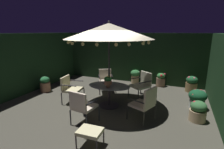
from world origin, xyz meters
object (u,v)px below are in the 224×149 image
object	(u,v)px
patio_chair_southeast	(142,83)
potted_plant_right_near	(197,98)
patio_chair_north	(70,87)
potted_plant_left_far	(45,84)
potted_plant_right_far	(135,76)
centerpiece_planter	(108,81)
ottoman_footrest	(90,132)
patio_chair_northeast	(82,105)
patio_dining_table	(109,91)
patio_chair_east	(145,102)
potted_plant_back_center	(191,84)
potted_plant_back_left	(198,111)
patio_chair_south	(105,79)
patio_umbrella	(109,31)
potted_plant_back_right	(161,80)

from	to	relation	value
patio_chair_southeast	potted_plant_right_near	bearing A→B (deg)	-6.46
patio_chair_north	potted_plant_left_far	size ratio (longest dim) A/B	1.46
potted_plant_right_far	centerpiece_planter	bearing A→B (deg)	-91.31
ottoman_footrest	patio_chair_northeast	bearing A→B (deg)	131.63
patio_dining_table	patio_chair_east	xyz separation A→B (m)	(1.32, -0.54, 0.03)
patio_dining_table	potted_plant_left_far	bearing A→B (deg)	174.87
patio_chair_north	potted_plant_right_far	bearing A→B (deg)	64.25
ottoman_footrest	patio_chair_southeast	bearing A→B (deg)	83.04
patio_chair_southeast	potted_plant_back_center	size ratio (longest dim) A/B	1.47
patio_chair_north	potted_plant_back_left	world-z (taller)	patio_chair_north
patio_chair_south	patio_dining_table	bearing A→B (deg)	-60.34
patio_chair_northeast	patio_chair_southeast	bearing A→B (deg)	68.12
ottoman_footrest	potted_plant_back_left	distance (m)	3.10
patio_chair_northeast	patio_chair_south	xyz separation A→B (m)	(-0.53, 2.64, -0.02)
patio_umbrella	patio_chair_east	distance (m)	2.39
centerpiece_planter	patio_chair_southeast	distance (m)	1.61
centerpiece_planter	potted_plant_back_center	xyz separation A→B (m)	(2.57, 2.83, -0.61)
centerpiece_planter	potted_plant_back_center	size ratio (longest dim) A/B	0.57
patio_chair_south	patio_chair_north	bearing A→B (deg)	-115.42
patio_chair_northeast	potted_plant_left_far	xyz separation A→B (m)	(-2.89, 1.68, -0.25)
patio_chair_north	patio_chair_northeast	distance (m)	1.70
patio_chair_east	patio_chair_north	bearing A→B (deg)	173.58
centerpiece_planter	patio_chair_east	world-z (taller)	centerpiece_planter
patio_chair_northeast	patio_chair_east	size ratio (longest dim) A/B	0.98
ottoman_footrest	patio_chair_north	bearing A→B (deg)	134.68
patio_dining_table	potted_plant_left_far	distance (m)	3.07
patio_chair_southeast	potted_plant_back_center	world-z (taller)	patio_chair_southeast
patio_dining_table	centerpiece_planter	world-z (taller)	centerpiece_planter
patio_chair_south	potted_plant_left_far	distance (m)	2.55
patio_chair_north	potted_plant_back_left	bearing A→B (deg)	3.61
patio_chair_east	potted_plant_right_near	xyz separation A→B (m)	(1.42, 1.47, -0.22)
patio_chair_north	patio_chair_east	world-z (taller)	patio_chair_east
patio_chair_east	potted_plant_right_near	distance (m)	2.05
potted_plant_right_far	potted_plant_back_left	bearing A→B (deg)	-48.08
patio_umbrella	centerpiece_planter	world-z (taller)	patio_umbrella
patio_umbrella	patio_dining_table	bearing A→B (deg)	164.15
patio_dining_table	potted_plant_back_left	xyz separation A→B (m)	(2.71, 0.02, -0.23)
patio_chair_north	patio_chair_southeast	bearing A→B (deg)	31.39
patio_umbrella	patio_chair_northeast	bearing A→B (deg)	-96.74
potted_plant_left_far	potted_plant_back_left	size ratio (longest dim) A/B	1.09
centerpiece_planter	patio_chair_northeast	world-z (taller)	centerpiece_planter
patio_umbrella	potted_plant_right_near	bearing A→B (deg)	18.62
patio_chair_northeast	potted_plant_back_left	bearing A→B (deg)	26.46
potted_plant_back_center	patio_chair_southeast	bearing A→B (deg)	-139.93
potted_plant_left_far	potted_plant_right_far	size ratio (longest dim) A/B	0.98
patio_chair_southeast	patio_dining_table	bearing A→B (deg)	-126.96
patio_umbrella	potted_plant_left_far	bearing A→B (deg)	174.87
patio_chair_southeast	potted_plant_back_right	xyz separation A→B (m)	(0.48, 1.75, -0.27)
patio_dining_table	patio_chair_northeast	distance (m)	1.42
patio_chair_southeast	patio_chair_northeast	bearing A→B (deg)	-111.88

